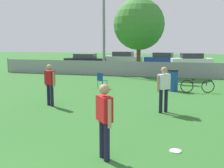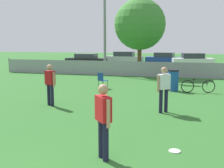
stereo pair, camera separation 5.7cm
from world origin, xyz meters
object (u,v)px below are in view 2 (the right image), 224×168
Objects in this scene: tree_near_pole at (140,24)px; frisbee_disc at (175,151)px; player_thrower_red at (103,116)px; folding_chair_sideline at (102,79)px; trash_bin at (173,80)px; player_defender_red at (50,82)px; light_pole at (105,7)px; parked_car_dark at (86,60)px; bicycle_sideline at (198,86)px; player_receiver_white at (164,86)px; parked_car_blue at (164,59)px; parked_car_silver at (124,58)px; parked_car_white at (193,60)px.

tree_near_pole is 21.11× the size of frisbee_disc.
frisbee_disc is at bearing 78.13° from player_thrower_red.
trash_bin is (3.78, 0.35, 0.04)m from folding_chair_sideline.
player_defender_red is 5.97× the size of frisbee_disc.
light_pole is 9.89× the size of folding_chair_sideline.
parked_car_dark is at bearing 159.96° from player_thrower_red.
frisbee_disc is 8.18m from bicycle_sideline.
player_receiver_white is 20.90m from parked_car_dark.
light_pole reaches higher than player_thrower_red.
parked_car_blue is at bearing 95.58° from frisbee_disc.
light_pole is at bearing 112.75° from frisbee_disc.
parked_car_dark is at bearing 75.58° from player_receiver_white.
player_thrower_red is at bearing -80.90° from parked_car_blue.
player_defender_red is at bearing 144.75° from frisbee_disc.
tree_near_pole is at bearing -69.61° from folding_chair_sideline.
player_thrower_red is 1.87× the size of folding_chair_sideline.
player_defender_red is 4.54m from folding_chair_sideline.
folding_chair_sideline is 0.79× the size of trash_bin.
player_thrower_red reaches higher than parked_car_blue.
player_defender_red reaches higher than frisbee_disc.
trash_bin is 0.27× the size of parked_car_blue.
tree_near_pole reaches higher than player_defender_red.
player_receiver_white is 0.99× the size of bicycle_sideline.
player_receiver_white is at bearing -72.93° from parked_car_silver.
player_defender_red reaches higher than trash_bin.
bicycle_sideline reaches higher than frisbee_disc.
trash_bin is at bearing -67.06° from tree_near_pole.
light_pole is 2.04× the size of parked_car_dark.
folding_chair_sideline reaches higher than bicycle_sideline.
player_thrower_red is at bearing -23.91° from player_defender_red.
player_receiver_white reaches higher than frisbee_disc.
bicycle_sideline is (5.79, 4.56, -0.63)m from player_defender_red.
light_pole is 2.12× the size of parked_car_blue.
tree_near_pole is 3.54× the size of player_receiver_white.
tree_near_pole is 16.43m from frisbee_disc.
trash_bin is 14.55m from parked_car_white.
parked_car_dark reaches higher than frisbee_disc.
player_thrower_red is at bearing -82.75° from tree_near_pole.
player_thrower_red is 23.83m from parked_car_white.
parked_car_dark is (-9.96, 13.65, 0.07)m from trash_bin.
trash_bin is (-0.53, 8.39, 0.55)m from frisbee_disc.
tree_near_pole is 1.37× the size of parked_car_dark.
trash_bin is at bearing -68.44° from parked_car_silver.
player_defender_red is at bearing -133.38° from trash_bin.
tree_near_pole is (2.57, 0.94, -1.28)m from light_pole.
player_defender_red is at bearing -84.49° from light_pole.
player_defender_red is at bearing -153.16° from bicycle_sideline.
parked_car_silver reaches higher than parked_car_white.
parked_car_dark is (-11.20, 13.90, 0.29)m from bicycle_sideline.
parked_car_blue is (-2.49, 25.46, 0.65)m from frisbee_disc.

